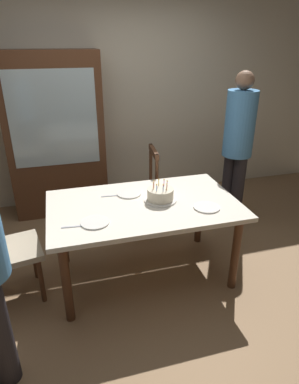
{
  "coord_description": "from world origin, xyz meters",
  "views": [
    {
      "loc": [
        -0.63,
        -2.42,
        2.0
      ],
      "look_at": [
        0.05,
        0.0,
        0.83
      ],
      "focal_mm": 31.03,
      "sensor_mm": 36.0,
      "label": 1
    }
  ],
  "objects_px": {
    "chair_spindle_back": "(138,193)",
    "person_guest": "(238,142)",
    "plate_near_celebrant": "(95,222)",
    "plate_far_side": "(129,193)",
    "plate_near_guest": "(207,207)",
    "china_cabinet": "(56,136)",
    "birthday_cake": "(160,195)",
    "dining_table": "(144,212)"
  },
  "relations": [
    {
      "from": "birthday_cake",
      "to": "chair_spindle_back",
      "type": "distance_m",
      "value": 0.85
    },
    {
      "from": "plate_far_side",
      "to": "chair_spindle_back",
      "type": "xyz_separation_m",
      "value": [
        0.23,
        0.58,
        -0.28
      ]
    },
    {
      "from": "dining_table",
      "to": "plate_far_side",
      "type": "height_order",
      "value": "plate_far_side"
    },
    {
      "from": "plate_far_side",
      "to": "plate_near_guest",
      "type": "xyz_separation_m",
      "value": [
        0.56,
        -0.43,
        0.0
      ]
    },
    {
      "from": "plate_near_celebrant",
      "to": "china_cabinet",
      "type": "xyz_separation_m",
      "value": [
        -0.22,
        1.77,
        0.21
      ]
    },
    {
      "from": "dining_table",
      "to": "plate_near_celebrant",
      "type": "xyz_separation_m",
      "value": [
        -0.44,
        -0.22,
        0.09
      ]
    },
    {
      "from": "dining_table",
      "to": "person_guest",
      "type": "distance_m",
      "value": 1.45
    },
    {
      "from": "birthday_cake",
      "to": "plate_far_side",
      "type": "bearing_deg",
      "value": 138.91
    },
    {
      "from": "dining_table",
      "to": "china_cabinet",
      "type": "distance_m",
      "value": 1.72
    },
    {
      "from": "plate_far_side",
      "to": "plate_near_celebrant",
      "type": "bearing_deg",
      "value": -129.64
    },
    {
      "from": "dining_table",
      "to": "chair_spindle_back",
      "type": "relative_size",
      "value": 1.68
    },
    {
      "from": "dining_table",
      "to": "plate_near_celebrant",
      "type": "bearing_deg",
      "value": -153.72
    },
    {
      "from": "chair_spindle_back",
      "to": "person_guest",
      "type": "bearing_deg",
      "value": -6.32
    },
    {
      "from": "chair_spindle_back",
      "to": "dining_table",
      "type": "bearing_deg",
      "value": -100.43
    },
    {
      "from": "birthday_cake",
      "to": "plate_near_guest",
      "type": "xyz_separation_m",
      "value": [
        0.33,
        -0.23,
        -0.05
      ]
    },
    {
      "from": "person_guest",
      "to": "plate_near_guest",
      "type": "bearing_deg",
      "value": -130.24
    },
    {
      "from": "plate_far_side",
      "to": "plate_near_guest",
      "type": "height_order",
      "value": "same"
    },
    {
      "from": "dining_table",
      "to": "birthday_cake",
      "type": "height_order",
      "value": "birthday_cake"
    },
    {
      "from": "birthday_cake",
      "to": "chair_spindle_back",
      "type": "xyz_separation_m",
      "value": [
        -0.0,
        0.78,
        -0.33
      ]
    },
    {
      "from": "birthday_cake",
      "to": "china_cabinet",
      "type": "distance_m",
      "value": 1.75
    },
    {
      "from": "dining_table",
      "to": "plate_near_guest",
      "type": "height_order",
      "value": "plate_near_guest"
    },
    {
      "from": "plate_far_side",
      "to": "china_cabinet",
      "type": "height_order",
      "value": "china_cabinet"
    },
    {
      "from": "plate_near_guest",
      "to": "chair_spindle_back",
      "type": "height_order",
      "value": "chair_spindle_back"
    },
    {
      "from": "plate_near_celebrant",
      "to": "person_guest",
      "type": "xyz_separation_m",
      "value": [
        1.68,
        0.89,
        0.24
      ]
    },
    {
      "from": "plate_near_guest",
      "to": "person_guest",
      "type": "bearing_deg",
      "value": 49.76
    },
    {
      "from": "person_guest",
      "to": "dining_table",
      "type": "bearing_deg",
      "value": -151.26
    },
    {
      "from": "dining_table",
      "to": "chair_spindle_back",
      "type": "bearing_deg",
      "value": 79.57
    },
    {
      "from": "plate_near_celebrant",
      "to": "plate_near_guest",
      "type": "xyz_separation_m",
      "value": [
        0.92,
        0.0,
        0.0
      ]
    },
    {
      "from": "dining_table",
      "to": "person_guest",
      "type": "bearing_deg",
      "value": 28.74
    },
    {
      "from": "plate_near_guest",
      "to": "china_cabinet",
      "type": "relative_size",
      "value": 0.12
    },
    {
      "from": "dining_table",
      "to": "china_cabinet",
      "type": "height_order",
      "value": "china_cabinet"
    },
    {
      "from": "plate_near_celebrant",
      "to": "plate_far_side",
      "type": "relative_size",
      "value": 1.0
    },
    {
      "from": "dining_table",
      "to": "person_guest",
      "type": "xyz_separation_m",
      "value": [
        1.24,
        0.68,
        0.33
      ]
    },
    {
      "from": "birthday_cake",
      "to": "plate_near_guest",
      "type": "bearing_deg",
      "value": -35.32
    },
    {
      "from": "birthday_cake",
      "to": "plate_near_guest",
      "type": "distance_m",
      "value": 0.41
    },
    {
      "from": "birthday_cake",
      "to": "person_guest",
      "type": "relative_size",
      "value": 0.16
    },
    {
      "from": "plate_far_side",
      "to": "chair_spindle_back",
      "type": "bearing_deg",
      "value": 68.71
    },
    {
      "from": "plate_near_celebrant",
      "to": "person_guest",
      "type": "distance_m",
      "value": 1.91
    },
    {
      "from": "plate_near_guest",
      "to": "china_cabinet",
      "type": "bearing_deg",
      "value": 122.7
    },
    {
      "from": "plate_far_side",
      "to": "plate_near_guest",
      "type": "relative_size",
      "value": 1.0
    },
    {
      "from": "birthday_cake",
      "to": "person_guest",
      "type": "distance_m",
      "value": 1.29
    },
    {
      "from": "plate_far_side",
      "to": "plate_near_guest",
      "type": "distance_m",
      "value": 0.71
    }
  ]
}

